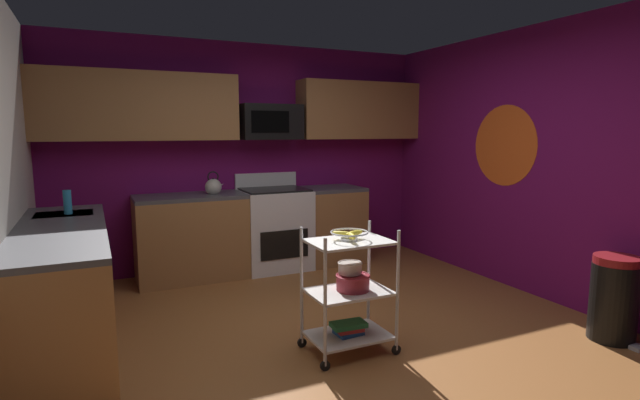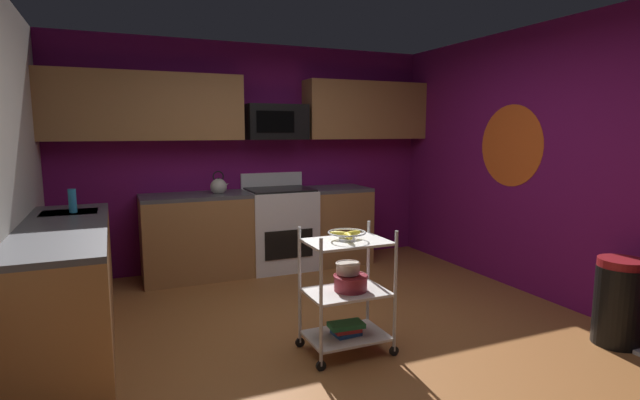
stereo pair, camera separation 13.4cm
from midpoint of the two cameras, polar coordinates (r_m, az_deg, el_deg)
The scene contains 16 objects.
floor at distance 3.93m, azimuth 1.47°, elevation -16.29°, with size 4.40×4.80×0.04m, color #995B2D.
wall_back at distance 5.86m, azimuth -9.23°, elevation 5.06°, with size 4.52×0.06×2.60m, color #6B1156.
wall_right at distance 5.00m, azimuth 25.07°, elevation 3.89°, with size 0.06×4.80×2.60m, color #6B1156.
wall_flower_decal at distance 5.37m, azimuth 20.10°, elevation 6.00°, with size 0.83×0.83×0.00m, color #E5591E.
counter_run at distance 4.86m, azimuth -15.79°, elevation -5.75°, with size 3.51×2.77×0.92m.
oven_range at distance 5.72m, azimuth -6.02°, elevation -3.27°, with size 0.76×0.65×1.10m.
upper_cabinets at distance 5.65m, azimuth -9.29°, elevation 10.53°, with size 4.40×0.33×0.70m.
microwave at distance 5.70m, azimuth -6.56°, elevation 9.05°, with size 0.70×0.39×0.40m.
rolling_cart at distance 3.58m, azimuth 2.30°, elevation -10.62°, with size 0.64×0.42×0.91m.
fruit_bowl at distance 3.47m, azimuth 2.34°, elevation -4.00°, with size 0.27×0.27×0.07m.
mixing_bowl_large at distance 3.57m, azimuth 2.78°, elevation -9.56°, with size 0.25×0.25×0.11m.
mixing_bowl_small at distance 3.58m, azimuth 2.46°, elevation -7.89°, with size 0.18×0.18×0.08m.
book_stack at distance 3.68m, azimuth 2.27°, elevation -14.72°, with size 0.26×0.16×0.09m.
kettle at distance 5.45m, azimuth -13.05°, elevation 1.52°, with size 0.21×0.18×0.26m.
dish_soap_bottle at distance 4.55m, azimuth -28.19°, elevation -0.21°, with size 0.06×0.06×0.20m, color #2D8CBF.
trash_can at distance 4.39m, azimuth 30.40°, elevation -9.91°, with size 0.34×0.42×0.66m.
Camera 1 is at (-1.67, -3.17, 1.61)m, focal length 27.36 mm.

